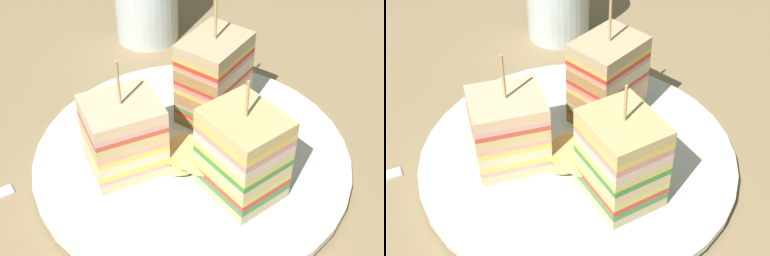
% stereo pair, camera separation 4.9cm
% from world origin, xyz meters
% --- Properties ---
extents(ground_plane, '(1.17, 0.91, 0.02)m').
position_xyz_m(ground_plane, '(0.00, 0.00, -0.01)').
color(ground_plane, '#977E58').
extents(plate, '(0.28, 0.28, 0.01)m').
position_xyz_m(plate, '(0.00, 0.00, 0.01)').
color(plate, white).
rests_on(plate, ground_plane).
extents(sandwich_wedge_0, '(0.08, 0.08, 0.11)m').
position_xyz_m(sandwich_wedge_0, '(-0.04, -0.05, 0.05)').
color(sandwich_wedge_0, beige).
rests_on(sandwich_wedge_0, plate).
extents(sandwich_wedge_1, '(0.07, 0.07, 0.11)m').
position_xyz_m(sandwich_wedge_1, '(0.06, -0.01, 0.05)').
color(sandwich_wedge_1, '#CFB587').
rests_on(sandwich_wedge_1, plate).
extents(sandwich_wedge_2, '(0.05, 0.06, 0.13)m').
position_xyz_m(sandwich_wedge_2, '(-0.02, 0.06, 0.06)').
color(sandwich_wedge_2, '#D8BB82').
rests_on(sandwich_wedge_2, plate).
extents(chip_pile, '(0.07, 0.07, 0.03)m').
position_xyz_m(chip_pile, '(0.01, -0.01, 0.03)').
color(chip_pile, '#ECD980').
rests_on(chip_pile, plate).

